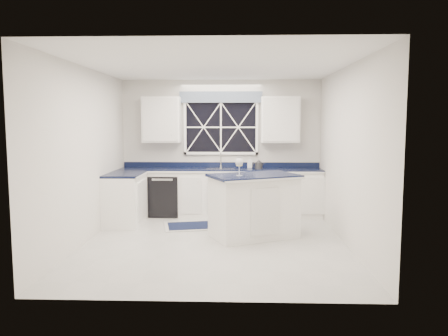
{
  "coord_description": "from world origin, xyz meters",
  "views": [
    {
      "loc": [
        0.36,
        -6.61,
        1.87
      ],
      "look_at": [
        0.12,
        0.4,
        1.12
      ],
      "focal_mm": 35.0,
      "sensor_mm": 36.0,
      "label": 1
    }
  ],
  "objects_px": {
    "kettle": "(259,165)",
    "wine_glass": "(239,163)",
    "island": "(254,206)",
    "dishwasher": "(165,195)",
    "faucet": "(221,160)",
    "soap_bottle": "(250,163)"
  },
  "relations": [
    {
      "from": "wine_glass",
      "to": "soap_bottle",
      "type": "xyz_separation_m",
      "value": [
        0.22,
        1.94,
        -0.18
      ]
    },
    {
      "from": "island",
      "to": "wine_glass",
      "type": "distance_m",
      "value": 0.76
    },
    {
      "from": "faucet",
      "to": "soap_bottle",
      "type": "height_order",
      "value": "faucet"
    },
    {
      "from": "wine_glass",
      "to": "dishwasher",
      "type": "bearing_deg",
      "value": 130.07
    },
    {
      "from": "faucet",
      "to": "kettle",
      "type": "xyz_separation_m",
      "value": [
        0.76,
        -0.18,
        -0.08
      ]
    },
    {
      "from": "dishwasher",
      "to": "wine_glass",
      "type": "bearing_deg",
      "value": -49.93
    },
    {
      "from": "kettle",
      "to": "soap_bottle",
      "type": "height_order",
      "value": "soap_bottle"
    },
    {
      "from": "soap_bottle",
      "to": "wine_glass",
      "type": "bearing_deg",
      "value": -96.34
    },
    {
      "from": "wine_glass",
      "to": "soap_bottle",
      "type": "bearing_deg",
      "value": 83.66
    },
    {
      "from": "faucet",
      "to": "kettle",
      "type": "height_order",
      "value": "faucet"
    },
    {
      "from": "faucet",
      "to": "wine_glass",
      "type": "distance_m",
      "value": 1.98
    },
    {
      "from": "soap_bottle",
      "to": "kettle",
      "type": "bearing_deg",
      "value": -46.08
    },
    {
      "from": "kettle",
      "to": "dishwasher",
      "type": "bearing_deg",
      "value": 164.75
    },
    {
      "from": "faucet",
      "to": "soap_bottle",
      "type": "xyz_separation_m",
      "value": [
        0.59,
        -0.01,
        -0.05
      ]
    },
    {
      "from": "dishwasher",
      "to": "kettle",
      "type": "height_order",
      "value": "kettle"
    },
    {
      "from": "dishwasher",
      "to": "faucet",
      "type": "relative_size",
      "value": 2.72
    },
    {
      "from": "kettle",
      "to": "wine_glass",
      "type": "distance_m",
      "value": 1.81
    },
    {
      "from": "island",
      "to": "wine_glass",
      "type": "relative_size",
      "value": 5.4
    },
    {
      "from": "island",
      "to": "kettle",
      "type": "height_order",
      "value": "kettle"
    },
    {
      "from": "island",
      "to": "soap_bottle",
      "type": "distance_m",
      "value": 1.87
    },
    {
      "from": "dishwasher",
      "to": "soap_bottle",
      "type": "distance_m",
      "value": 1.81
    },
    {
      "from": "island",
      "to": "dishwasher",
      "type": "bearing_deg",
      "value": 112.16
    }
  ]
}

